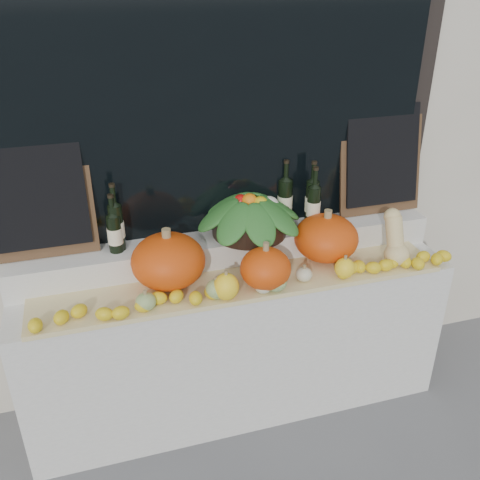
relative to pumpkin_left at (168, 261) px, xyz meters
name	(u,v)px	position (x,y,z in m)	size (l,w,h in m)	color
display_sill	(236,340)	(0.36, 0.04, -0.60)	(2.30, 0.55, 0.88)	silver
rear_tier	(228,248)	(0.36, 0.19, -0.08)	(2.30, 0.25, 0.16)	silver
straw_bedding	(243,284)	(0.36, -0.08, -0.15)	(2.10, 0.32, 0.03)	tan
pumpkin_left	(168,261)	(0.00, 0.00, 0.00)	(0.37, 0.37, 0.27)	#DA470B
pumpkin_right	(326,238)	(0.86, 0.02, -0.01)	(0.35, 0.35, 0.25)	#DA470B
pumpkin_center	(266,268)	(0.45, -0.15, -0.03)	(0.25, 0.25, 0.21)	#DA470B
butternut_squash	(395,240)	(1.20, -0.11, -0.01)	(0.13, 0.20, 0.29)	#E2C785
decorative_gourds	(253,284)	(0.38, -0.19, -0.08)	(1.11, 0.15, 0.16)	#30691F
lemon_heap	(249,288)	(0.36, -0.19, -0.10)	(2.20, 0.16, 0.06)	yellow
produce_bowl	(249,214)	(0.47, 0.18, 0.11)	(0.61, 0.61, 0.24)	black
wine_bottle_far_left	(117,227)	(-0.22, 0.19, 0.13)	(0.08, 0.08, 0.36)	black
wine_bottle_near_left	(115,233)	(-0.23, 0.18, 0.10)	(0.08, 0.08, 0.31)	black
wine_bottle_tall	(285,200)	(0.71, 0.26, 0.13)	(0.08, 0.08, 0.36)	black
wine_bottle_near_right	(312,201)	(0.84, 0.20, 0.13)	(0.08, 0.08, 0.36)	black
wine_bottle_far_right	(313,206)	(0.84, 0.16, 0.12)	(0.08, 0.08, 0.34)	black
chalkboard_left	(38,194)	(-0.56, 0.25, 0.32)	(0.50, 0.14, 0.61)	#4C331E
chalkboard_right	(382,158)	(1.28, 0.25, 0.32)	(0.50, 0.14, 0.61)	#4C331E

